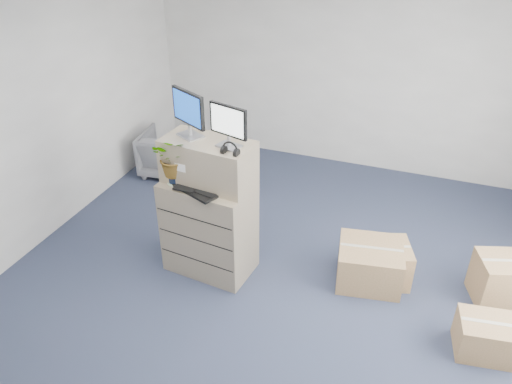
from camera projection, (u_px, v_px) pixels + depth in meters
ground at (268, 304)px, 5.25m from camera, size 7.00×7.00×0.00m
wall_back at (348, 76)px, 7.35m from camera, size 6.00×0.02×2.80m
filing_cabinet_lower at (209, 227)px, 5.50m from camera, size 1.00×0.67×1.10m
filing_cabinet_upper at (208, 162)px, 5.14m from camera, size 0.99×0.57×0.47m
monitor_left at (188, 111)px, 4.98m from camera, size 0.45×0.29×0.48m
monitor_right at (228, 124)px, 4.78m from camera, size 0.43×0.22×0.43m
headphones at (230, 149)px, 4.75m from camera, size 0.17×0.04×0.17m
keyboard at (196, 190)px, 5.08m from camera, size 0.56×0.40×0.03m
mouse at (224, 194)px, 5.01m from camera, size 0.11×0.09×0.03m
water_bottle at (212, 172)px, 5.13m from camera, size 0.09×0.09×0.30m
phone_dock at (207, 178)px, 5.22m from camera, size 0.07×0.06×0.15m
external_drive at (237, 184)px, 5.14m from camera, size 0.26×0.22×0.07m
tissue_box at (237, 176)px, 5.12m from camera, size 0.28×0.17×0.10m
potted_plant at (175, 162)px, 5.13m from camera, size 0.45×0.49×0.43m
office_chair at (167, 151)px, 7.55m from camera, size 0.81×0.77×0.74m
cardboard_boxes at (426, 277)px, 5.28m from camera, size 2.23×1.42×0.52m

